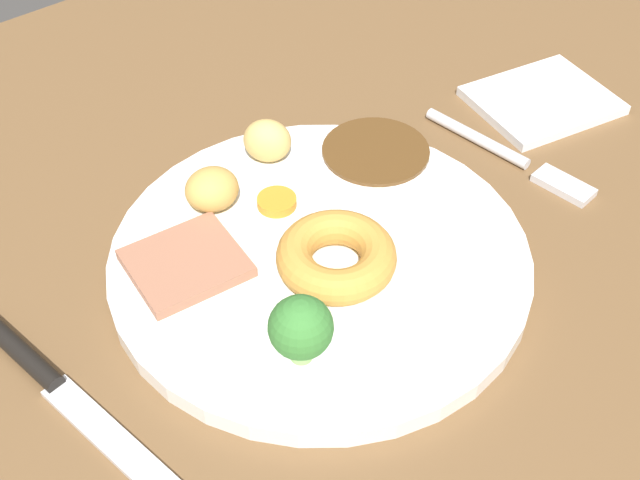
{
  "coord_description": "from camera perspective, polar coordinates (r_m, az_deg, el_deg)",
  "views": [
    {
      "loc": [
        22.46,
        31.12,
        42.92
      ],
      "look_at": [
        -1.72,
        2.36,
        6.0
      ],
      "focal_mm": 45.33,
      "sensor_mm": 36.0,
      "label": 1
    }
  ],
  "objects": [
    {
      "name": "carrot_coin_front",
      "position": [
        0.56,
        -3.07,
        2.71
      ],
      "size": [
        2.78,
        2.78,
        0.66
      ],
      "primitive_type": "cylinder",
      "color": "orange",
      "rests_on": "dinner_plate"
    },
    {
      "name": "yorkshire_pudding",
      "position": [
        0.51,
        1.16,
        -1.15
      ],
      "size": [
        7.75,
        7.75,
        2.34
      ],
      "primitive_type": "torus",
      "color": "#C68938",
      "rests_on": "dinner_plate"
    },
    {
      "name": "dining_table",
      "position": [
        0.56,
        -2.9,
        -2.55
      ],
      "size": [
        120.0,
        84.0,
        3.6
      ],
      "primitive_type": "cube",
      "color": "brown",
      "rests_on": "ground"
    },
    {
      "name": "roast_potato_right",
      "position": [
        0.6,
        -3.74,
        7.01
      ],
      "size": [
        4.5,
        4.58,
        3.31
      ],
      "primitive_type": "ellipsoid",
      "rotation": [
        0.0,
        0.0,
        2.28
      ],
      "color": "#D8B260",
      "rests_on": "dinner_plate"
    },
    {
      "name": "gravy_pool",
      "position": [
        0.61,
        3.96,
        6.3
      ],
      "size": [
        8.14,
        8.14,
        0.3
      ],
      "primitive_type": "cylinder",
      "color": "#563819",
      "rests_on": "dinner_plate"
    },
    {
      "name": "meat_slice_main",
      "position": [
        0.53,
        -9.44,
        -1.62
      ],
      "size": [
        7.77,
        7.21,
        0.8
      ],
      "primitive_type": "cube",
      "rotation": [
        0.0,
        0.0,
        6.16
      ],
      "color": "#9E664C",
      "rests_on": "dinner_plate"
    },
    {
      "name": "knife",
      "position": [
        0.5,
        -18.65,
        -9.25
      ],
      "size": [
        4.12,
        18.51,
        1.2
      ],
      "rotation": [
        0.0,
        0.0,
        1.72
      ],
      "color": "black",
      "rests_on": "dining_table"
    },
    {
      "name": "dinner_plate",
      "position": [
        0.54,
        0.0,
        -1.29
      ],
      "size": [
        27.96,
        27.96,
        1.4
      ],
      "primitive_type": "cylinder",
      "color": "white",
      "rests_on": "dining_table"
    },
    {
      "name": "folded_napkin",
      "position": [
        0.71,
        15.39,
        9.48
      ],
      "size": [
        12.68,
        11.15,
        0.8
      ],
      "primitive_type": "cube",
      "rotation": [
        0.0,
        0.0,
        -0.22
      ],
      "color": "white",
      "rests_on": "dining_table"
    },
    {
      "name": "fork",
      "position": [
        0.64,
        13.23,
        5.82
      ],
      "size": [
        2.9,
        15.32,
        0.9
      ],
      "rotation": [
        0.0,
        0.0,
        1.67
      ],
      "color": "silver",
      "rests_on": "dining_table"
    },
    {
      "name": "roast_potato_left",
      "position": [
        0.56,
        -7.64,
        3.57
      ],
      "size": [
        4.26,
        3.97,
        3.01
      ],
      "primitive_type": "ellipsoid",
      "rotation": [
        0.0,
        0.0,
        1.42
      ],
      "color": "tan",
      "rests_on": "dinner_plate"
    },
    {
      "name": "broccoli_floret",
      "position": [
        0.46,
        -1.37,
        -6.25
      ],
      "size": [
        3.78,
        3.78,
        4.57
      ],
      "color": "#8CB766",
      "rests_on": "dinner_plate"
    }
  ]
}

